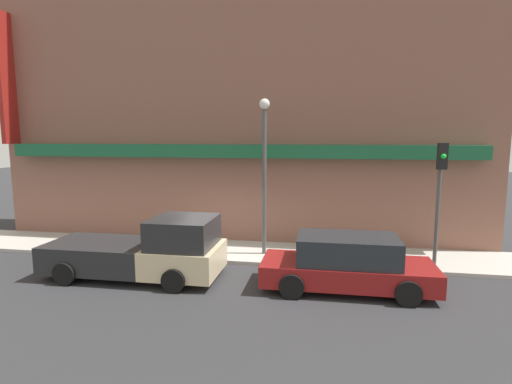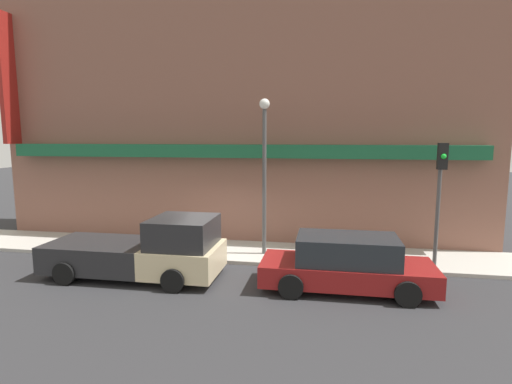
{
  "view_description": "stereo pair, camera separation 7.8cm",
  "coord_description": "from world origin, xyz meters",
  "views": [
    {
      "loc": [
        3.49,
        -12.57,
        4.25
      ],
      "look_at": [
        1.17,
        1.06,
        2.32
      ],
      "focal_mm": 28.0,
      "sensor_mm": 36.0,
      "label": 1
    },
    {
      "loc": [
        3.57,
        -12.56,
        4.25
      ],
      "look_at": [
        1.17,
        1.06,
        2.32
      ],
      "focal_mm": 28.0,
      "sensor_mm": 36.0,
      "label": 2
    }
  ],
  "objects": [
    {
      "name": "traffic_light",
      "position": [
        7.04,
        0.41,
        2.82
      ],
      "size": [
        0.28,
        0.42,
        3.93
      ],
      "color": "#4C4C4C",
      "rests_on": "sidewalk"
    },
    {
      "name": "building",
      "position": [
        -0.01,
        4.15,
        5.94
      ],
      "size": [
        19.8,
        3.8,
        11.91
      ],
      "color": "brown",
      "rests_on": "ground"
    },
    {
      "name": "street_lamp",
      "position": [
        1.47,
        1.05,
        3.51
      ],
      "size": [
        0.36,
        0.36,
        5.4
      ],
      "color": "#4C4C4C",
      "rests_on": "sidewalk"
    },
    {
      "name": "fire_hydrant",
      "position": [
        2.77,
        0.38,
        0.48
      ],
      "size": [
        0.2,
        0.2,
        0.71
      ],
      "color": "#196633",
      "rests_on": "sidewalk"
    },
    {
      "name": "sidewalk",
      "position": [
        0.0,
        1.33,
        0.06
      ],
      "size": [
        36.0,
        2.66,
        0.12
      ],
      "color": "#B7B2A8",
      "rests_on": "ground"
    },
    {
      "name": "pickup_truck",
      "position": [
        -1.77,
        -1.58,
        0.81
      ],
      "size": [
        5.32,
        2.28,
        1.88
      ],
      "rotation": [
        0.0,
        0.0,
        0.03
      ],
      "color": "beige",
      "rests_on": "ground"
    },
    {
      "name": "parked_car",
      "position": [
        4.2,
        -1.58,
        0.74
      ],
      "size": [
        4.73,
        2.04,
        1.53
      ],
      "rotation": [
        0.0,
        0.0,
        0.01
      ],
      "color": "maroon",
      "rests_on": "ground"
    },
    {
      "name": "ground_plane",
      "position": [
        0.0,
        0.0,
        0.0
      ],
      "size": [
        80.0,
        80.0,
        0.0
      ],
      "primitive_type": "plane",
      "color": "#2D2D30"
    }
  ]
}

